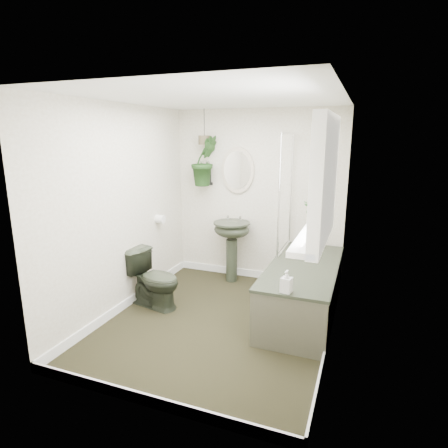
% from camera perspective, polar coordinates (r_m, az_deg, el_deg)
% --- Properties ---
extents(floor, '(2.30, 2.80, 0.02)m').
position_cam_1_polar(floor, '(4.17, -0.76, -14.76)').
color(floor, black).
rests_on(floor, ground).
extents(ceiling, '(2.30, 2.80, 0.02)m').
position_cam_1_polar(ceiling, '(3.70, -0.88, 18.83)').
color(ceiling, white).
rests_on(ceiling, ground).
extents(wall_back, '(2.30, 0.02, 2.30)m').
position_cam_1_polar(wall_back, '(5.08, 5.10, 4.16)').
color(wall_back, silver).
rests_on(wall_back, ground).
extents(wall_front, '(2.30, 0.02, 2.30)m').
position_cam_1_polar(wall_front, '(2.56, -12.63, -5.36)').
color(wall_front, silver).
rests_on(wall_front, ground).
extents(wall_left, '(0.02, 2.80, 2.30)m').
position_cam_1_polar(wall_left, '(4.33, -15.25, 2.13)').
color(wall_left, silver).
rests_on(wall_left, ground).
extents(wall_right, '(0.02, 2.80, 2.30)m').
position_cam_1_polar(wall_right, '(3.52, 17.02, -0.50)').
color(wall_right, silver).
rests_on(wall_right, ground).
extents(skirting, '(2.30, 2.80, 0.10)m').
position_cam_1_polar(skirting, '(4.15, -0.76, -14.03)').
color(skirting, white).
rests_on(skirting, floor).
extents(bathtub, '(0.72, 1.72, 0.58)m').
position_cam_1_polar(bathtub, '(4.30, 11.89, -9.78)').
color(bathtub, '#262C20').
rests_on(bathtub, floor).
extents(bath_screen, '(0.04, 0.72, 1.40)m').
position_cam_1_polar(bath_screen, '(4.55, 9.38, 4.62)').
color(bath_screen, silver).
rests_on(bath_screen, bathtub).
extents(shower_box, '(0.20, 0.10, 0.35)m').
position_cam_1_polar(shower_box, '(4.81, 14.25, 8.09)').
color(shower_box, white).
rests_on(shower_box, wall_back).
extents(oval_mirror, '(0.46, 0.03, 0.62)m').
position_cam_1_polar(oval_mirror, '(5.08, 2.07, 8.18)').
color(oval_mirror, '#C1B399').
rests_on(oval_mirror, wall_back).
extents(wall_sconce, '(0.04, 0.04, 0.22)m').
position_cam_1_polar(wall_sconce, '(5.23, -2.16, 7.22)').
color(wall_sconce, black).
rests_on(wall_sconce, wall_back).
extents(toilet_roll_holder, '(0.11, 0.11, 0.11)m').
position_cam_1_polar(toilet_roll_holder, '(4.92, -9.73, 0.74)').
color(toilet_roll_holder, white).
rests_on(toilet_roll_holder, wall_left).
extents(window_recess, '(0.08, 1.00, 0.90)m').
position_cam_1_polar(window_recess, '(2.75, 15.15, 6.48)').
color(window_recess, white).
rests_on(window_recess, wall_right).
extents(window_sill, '(0.18, 1.00, 0.04)m').
position_cam_1_polar(window_sill, '(2.84, 13.23, -1.87)').
color(window_sill, white).
rests_on(window_sill, wall_right).
extents(window_blinds, '(0.01, 0.86, 0.76)m').
position_cam_1_polar(window_blinds, '(2.76, 14.22, 6.55)').
color(window_blinds, white).
rests_on(window_blinds, wall_right).
extents(toilet, '(0.72, 0.50, 0.67)m').
position_cam_1_polar(toilet, '(4.46, -10.60, -8.20)').
color(toilet, '#262C20').
rests_on(toilet, floor).
extents(pedestal_sink, '(0.54, 0.48, 0.84)m').
position_cam_1_polar(pedestal_sink, '(5.10, 1.17, -4.23)').
color(pedestal_sink, '#262C20').
rests_on(pedestal_sink, floor).
extents(sill_plant, '(0.28, 0.26, 0.26)m').
position_cam_1_polar(sill_plant, '(3.09, 14.07, 2.20)').
color(sill_plant, black).
rests_on(sill_plant, window_sill).
extents(hanging_plant, '(0.47, 0.47, 0.67)m').
position_cam_1_polar(hanging_plant, '(5.12, -2.96, 9.58)').
color(hanging_plant, black).
rests_on(hanging_plant, ceiling).
extents(soap_bottle, '(0.11, 0.11, 0.21)m').
position_cam_1_polar(soap_bottle, '(3.43, 9.50, -8.63)').
color(soap_bottle, '#2F2A2A').
rests_on(soap_bottle, bathtub).
extents(hanging_pot, '(0.16, 0.16, 0.12)m').
position_cam_1_polar(hanging_pot, '(5.11, -3.00, 12.66)').
color(hanging_pot, brown).
rests_on(hanging_pot, ceiling).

